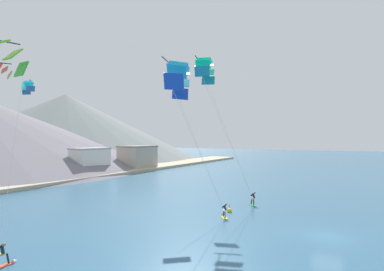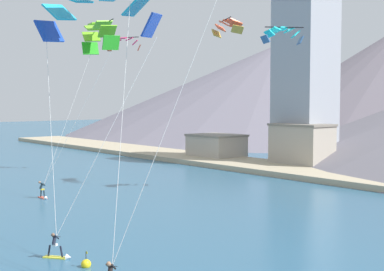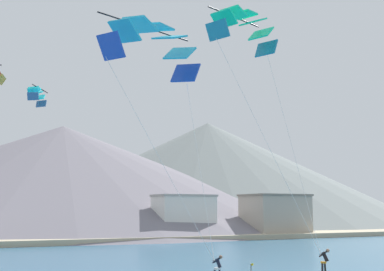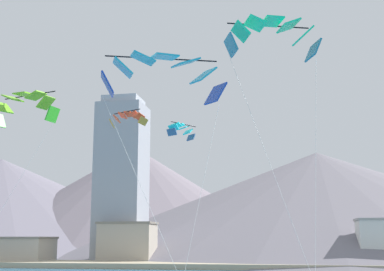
# 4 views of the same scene
# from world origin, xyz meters

# --- Properties ---
(kitesurfer_near_trail) EXTENTS (1.63, 1.36, 1.81)m
(kitesurfer_near_trail) POSITION_xyz_m (8.67, 9.69, 0.57)
(kitesurfer_near_trail) COLOR #33B266
(kitesurfer_near_trail) RESTS_ON ground
(parafoil_kite_near_lead) EXTENTS (8.63, 7.21, 15.32)m
(parafoil_kite_near_lead) POSITION_xyz_m (-1.17, 14.62, 15.28)
(parafoil_kite_near_lead) COLOR #193FB1
(parafoil_kite_near_trail) EXTENTS (6.82, 7.63, 17.48)m
(parafoil_kite_near_trail) POSITION_xyz_m (6.42, 15.34, 17.82)
(parafoil_kite_near_trail) COLOR teal
(parafoil_kite_distant_mid_solo) EXTENTS (2.72, 4.30, 1.67)m
(parafoil_kite_distant_mid_solo) POSITION_xyz_m (-4.47, 37.27, 15.84)
(parafoil_kite_distant_mid_solo) COLOR #335C8F
(shoreline_strip) EXTENTS (180.00, 10.00, 0.70)m
(shoreline_strip) POSITION_xyz_m (0.00, 50.45, 0.35)
(shoreline_strip) COLOR tan
(shoreline_strip) RESTS_ON ground
(shore_building_harbour_front) EXTENTS (8.67, 5.24, 6.34)m
(shore_building_harbour_front) POSITION_xyz_m (20.05, 53.03, 3.18)
(shore_building_harbour_front) COLOR silver
(shore_building_harbour_front) RESTS_ON ground
(shore_building_quay_east) EXTENTS (9.57, 7.16, 6.54)m
(shore_building_quay_east) POSITION_xyz_m (35.19, 51.50, 3.28)
(shore_building_quay_east) COLOR #A89E8E
(shore_building_quay_east) RESTS_ON ground
(mountain_peak_west_ridge) EXTENTS (116.25, 116.25, 22.89)m
(mountain_peak_west_ridge) POSITION_xyz_m (13.82, 102.04, 11.45)
(mountain_peak_west_ridge) COLOR slate
(mountain_peak_west_ridge) RESTS_ON ground
(mountain_peak_east_shoulder) EXTENTS (111.29, 111.29, 27.39)m
(mountain_peak_east_shoulder) POSITION_xyz_m (54.18, 107.66, 13.69)
(mountain_peak_east_shoulder) COLOR slate
(mountain_peak_east_shoulder) RESTS_ON ground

